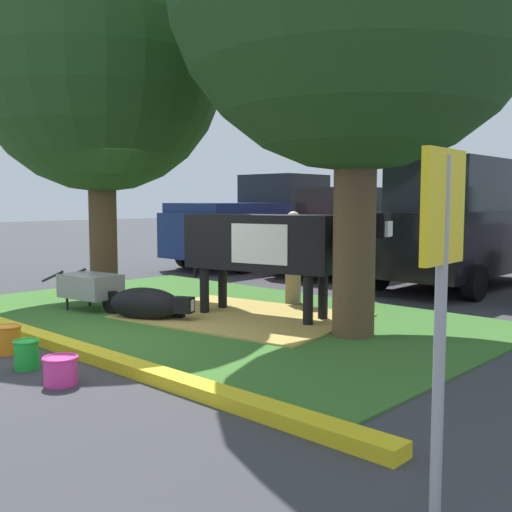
% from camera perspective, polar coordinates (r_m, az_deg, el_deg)
% --- Properties ---
extents(ground_plane, '(80.00, 80.00, 0.00)m').
position_cam_1_polar(ground_plane, '(7.96, -13.41, -7.42)').
color(ground_plane, '#38383D').
extents(grass_island, '(8.27, 5.03, 0.02)m').
position_cam_1_polar(grass_island, '(9.20, -4.11, -5.49)').
color(grass_island, '#386B28').
rests_on(grass_island, ground).
extents(curb_yellow, '(9.47, 0.24, 0.12)m').
position_cam_1_polar(curb_yellow, '(7.68, -19.02, -7.58)').
color(curb_yellow, yellow).
rests_on(curb_yellow, ground).
extents(hay_bedding, '(3.51, 2.84, 0.04)m').
position_cam_1_polar(hay_bedding, '(8.91, -1.33, -5.74)').
color(hay_bedding, tan).
rests_on(hay_bedding, ground).
extents(shade_tree_left, '(4.21, 4.21, 6.08)m').
position_cam_1_polar(shade_tree_left, '(10.94, -14.62, 16.86)').
color(shade_tree_left, '#4C3823').
rests_on(shade_tree_left, ground).
extents(cow_holstein, '(3.09, 1.18, 1.56)m').
position_cam_1_polar(cow_holstein, '(8.71, 1.21, 1.20)').
color(cow_holstein, black).
rests_on(cow_holstein, ground).
extents(calf_lying, '(1.31, 0.90, 0.48)m').
position_cam_1_polar(calf_lying, '(8.83, -10.24, -4.52)').
color(calf_lying, black).
rests_on(calf_lying, ground).
extents(person_handler, '(0.50, 0.34, 1.55)m').
position_cam_1_polar(person_handler, '(10.01, 3.53, 0.12)').
color(person_handler, '#9E7F5B').
rests_on(person_handler, ground).
extents(wheelbarrow, '(1.62, 0.73, 0.63)m').
position_cam_1_polar(wheelbarrow, '(9.74, -15.29, -2.82)').
color(wheelbarrow, gray).
rests_on(wheelbarrow, ground).
extents(parking_sign, '(0.07, 0.44, 1.98)m').
position_cam_1_polar(parking_sign, '(3.09, 17.17, -1.16)').
color(parking_sign, '#99999E').
rests_on(parking_sign, ground).
extents(bucket_orange, '(0.31, 0.31, 0.32)m').
position_cam_1_polar(bucket_orange, '(7.43, -22.44, -7.26)').
color(bucket_orange, orange).
rests_on(bucket_orange, ground).
extents(bucket_green, '(0.27, 0.27, 0.30)m').
position_cam_1_polar(bucket_green, '(6.71, -20.90, -8.64)').
color(bucket_green, green).
rests_on(bucket_green, ground).
extents(bucket_pink, '(0.34, 0.34, 0.27)m').
position_cam_1_polar(bucket_pink, '(6.06, -18.00, -10.20)').
color(bucket_pink, '#EA3893').
rests_on(bucket_pink, ground).
extents(pickup_truck_black, '(2.26, 5.42, 2.42)m').
position_cam_1_polar(pickup_truck_black, '(16.13, 0.71, 3.13)').
color(pickup_truck_black, navy).
rests_on(pickup_truck_black, ground).
extents(sedan_red, '(2.06, 4.42, 2.02)m').
position_cam_1_polar(sedan_red, '(14.53, 8.92, 2.31)').
color(sedan_red, red).
rests_on(sedan_red, ground).
extents(suv_black, '(2.16, 4.62, 2.52)m').
position_cam_1_polar(suv_black, '(12.70, 18.75, 2.95)').
color(suv_black, black).
rests_on(suv_black, ground).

